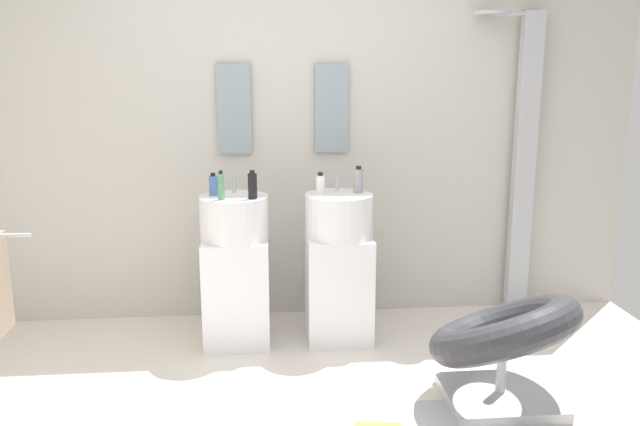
# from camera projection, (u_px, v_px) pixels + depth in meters

# --- Properties ---
(rear_partition) EXTENTS (4.80, 0.10, 2.60)m
(rear_partition) POSITION_uv_depth(u_px,v_px,m) (283.00, 127.00, 4.43)
(rear_partition) COLOR beige
(rear_partition) RESTS_ON ground_plane
(pedestal_sink_left) EXTENTS (0.42, 0.42, 1.04)m
(pedestal_sink_left) POSITION_uv_depth(u_px,v_px,m) (236.00, 269.00, 4.07)
(pedestal_sink_left) COLOR white
(pedestal_sink_left) RESTS_ON ground_plane
(pedestal_sink_right) EXTENTS (0.42, 0.42, 1.04)m
(pedestal_sink_right) POSITION_uv_depth(u_px,v_px,m) (339.00, 266.00, 4.13)
(pedestal_sink_right) COLOR white
(pedestal_sink_right) RESTS_ON ground_plane
(vanity_mirror_left) EXTENTS (0.22, 0.03, 0.58)m
(vanity_mirror_left) POSITION_uv_depth(u_px,v_px,m) (234.00, 109.00, 4.31)
(vanity_mirror_left) COLOR #8C9EA8
(vanity_mirror_right) EXTENTS (0.22, 0.03, 0.58)m
(vanity_mirror_right) POSITION_uv_depth(u_px,v_px,m) (331.00, 108.00, 4.37)
(vanity_mirror_right) COLOR #8C9EA8
(shower_column) EXTENTS (0.49, 0.24, 2.05)m
(shower_column) POSITION_uv_depth(u_px,v_px,m) (522.00, 159.00, 4.51)
(shower_column) COLOR #B7BABF
(shower_column) RESTS_ON ground_plane
(lounge_chair) EXTENTS (1.10, 1.10, 0.65)m
(lounge_chair) POSITION_uv_depth(u_px,v_px,m) (503.00, 339.00, 3.34)
(lounge_chair) COLOR #B7BABF
(lounge_chair) RESTS_ON ground_plane
(soap_bottle_green) EXTENTS (0.04, 0.04, 0.17)m
(soap_bottle_green) POSITION_uv_depth(u_px,v_px,m) (221.00, 186.00, 3.85)
(soap_bottle_green) COLOR #59996B
(soap_bottle_green) RESTS_ON pedestal_sink_left
(soap_bottle_white) EXTENTS (0.06, 0.06, 0.13)m
(soap_bottle_white) POSITION_uv_depth(u_px,v_px,m) (320.00, 184.00, 4.04)
(soap_bottle_white) COLOR white
(soap_bottle_white) RESTS_ON pedestal_sink_right
(soap_bottle_black) EXTENTS (0.05, 0.05, 0.17)m
(soap_bottle_black) POSITION_uv_depth(u_px,v_px,m) (252.00, 186.00, 3.88)
(soap_bottle_black) COLOR black
(soap_bottle_black) RESTS_ON pedestal_sink_left
(soap_bottle_grey) EXTENTS (0.06, 0.06, 0.17)m
(soap_bottle_grey) POSITION_uv_depth(u_px,v_px,m) (358.00, 180.00, 4.06)
(soap_bottle_grey) COLOR #99999E
(soap_bottle_grey) RESTS_ON pedestal_sink_right
(soap_bottle_blue) EXTENTS (0.05, 0.05, 0.14)m
(soap_bottle_blue) POSITION_uv_depth(u_px,v_px,m) (213.00, 185.00, 3.99)
(soap_bottle_blue) COLOR #4C72B7
(soap_bottle_blue) RESTS_ON pedestal_sink_left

